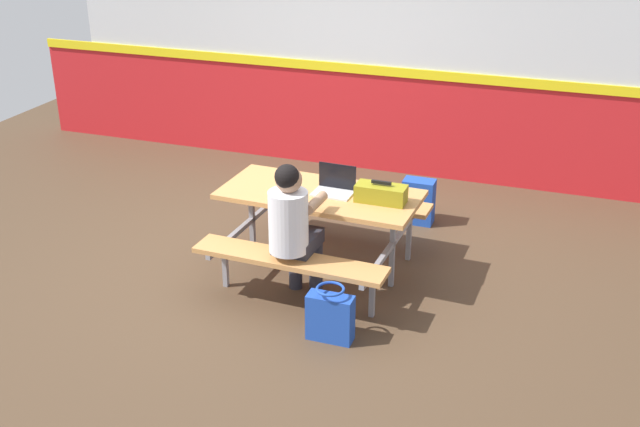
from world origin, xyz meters
TOP-DOWN VIEW (x-y plane):
  - ground_plane at (0.00, 0.00)m, footprint 10.00×10.00m
  - accent_backdrop at (0.00, 2.56)m, footprint 8.00×0.14m
  - picnic_table_main at (0.50, 0.00)m, footprint 1.65×1.61m
  - student_nearer at (0.48, -0.56)m, footprint 0.37×0.53m
  - laptop_silver at (0.61, 0.03)m, footprint 0.33×0.23m
  - toolbox_grey at (1.02, -0.02)m, footprint 0.40×0.18m
  - backpack_dark at (1.05, 1.28)m, footprint 0.30×0.22m
  - tote_bag_bright at (0.91, -0.94)m, footprint 0.34×0.21m

SIDE VIEW (x-z plane):
  - ground_plane at x=0.00m, z-range -0.02..0.00m
  - tote_bag_bright at x=0.91m, z-range -0.02..0.41m
  - backpack_dark at x=1.05m, z-range 0.00..0.44m
  - picnic_table_main at x=0.50m, z-range 0.20..0.94m
  - student_nearer at x=0.48m, z-range 0.10..1.31m
  - laptop_silver at x=0.61m, z-range 0.67..0.90m
  - toolbox_grey at x=1.02m, z-range 0.72..0.90m
  - accent_backdrop at x=0.00m, z-range -0.05..2.55m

